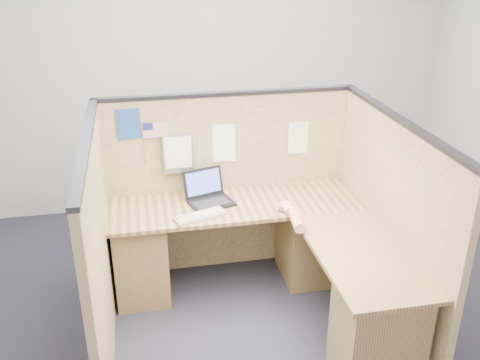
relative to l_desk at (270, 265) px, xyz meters
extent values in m
plane|color=black|center=(-0.18, -0.29, -0.39)|extent=(5.00, 5.00, 0.00)
plane|color=#A8AAAE|center=(-0.18, 1.96, 1.01)|extent=(5.00, 0.00, 5.00)
cube|color=brown|center=(-0.18, 0.71, 0.36)|extent=(2.05, 0.05, 1.50)
cube|color=#232328|center=(-0.18, 0.71, 1.12)|extent=(2.05, 0.06, 0.03)
cube|color=brown|center=(-1.18, -0.19, 0.36)|extent=(0.05, 1.80, 1.50)
cube|color=#232328|center=(-1.18, -0.19, 1.12)|extent=(0.06, 1.80, 0.03)
cube|color=brown|center=(0.82, -0.19, 0.36)|extent=(0.05, 1.80, 1.50)
cube|color=#232328|center=(0.82, -0.19, 1.12)|extent=(0.06, 1.80, 0.03)
cube|color=brown|center=(-0.18, 0.39, 0.32)|extent=(1.95, 0.60, 0.03)
cube|color=brown|center=(0.49, -0.49, 0.32)|extent=(0.60, 1.15, 0.03)
cube|color=brown|center=(-0.93, 0.39, -0.04)|extent=(0.40, 0.50, 0.70)
cube|color=brown|center=(0.42, 0.39, -0.04)|extent=(0.40, 0.50, 0.70)
cube|color=brown|center=(0.49, -0.81, -0.04)|extent=(0.50, 0.40, 0.70)
cube|color=black|center=(-0.37, 0.42, 0.35)|extent=(0.38, 0.32, 0.02)
cube|color=black|center=(-0.37, 0.57, 0.46)|extent=(0.33, 0.16, 0.22)
cube|color=#38469B|center=(-0.37, 0.56, 0.46)|extent=(0.28, 0.13, 0.18)
cube|color=gray|center=(-0.48, 0.22, 0.35)|extent=(0.41, 0.25, 0.02)
cube|color=silver|center=(-0.48, 0.22, 0.36)|extent=(0.37, 0.21, 0.01)
ellipsoid|color=silver|center=(0.16, 0.19, 0.36)|extent=(0.13, 0.10, 0.05)
ellipsoid|color=tan|center=(0.16, 0.18, 0.39)|extent=(0.10, 0.12, 0.05)
cylinder|color=tan|center=(0.17, 0.13, 0.37)|extent=(0.07, 0.05, 0.07)
cylinder|color=tan|center=(0.18, -0.03, 0.37)|extent=(0.11, 0.29, 0.09)
cube|color=navy|center=(-0.95, 0.68, 0.93)|extent=(0.18, 0.01, 0.24)
cylinder|color=olive|center=(-0.84, 0.67, 0.78)|extent=(0.01, 0.01, 0.33)
cube|color=red|center=(-0.75, 0.67, 0.88)|extent=(0.19, 0.00, 0.12)
cube|color=navy|center=(-0.80, 0.67, 0.91)|extent=(0.07, 0.00, 0.06)
cube|color=slate|center=(-0.59, 0.66, 0.68)|extent=(0.24, 0.05, 0.30)
cube|color=white|center=(-0.59, 0.63, 0.70)|extent=(0.21, 0.01, 0.26)
cube|color=white|center=(-0.25, 0.68, 0.73)|extent=(0.24, 0.04, 0.31)
cube|color=white|center=(0.41, 0.68, 0.73)|extent=(0.21, 0.03, 0.27)
camera|label=1|loc=(-0.88, -3.24, 2.18)|focal=40.00mm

